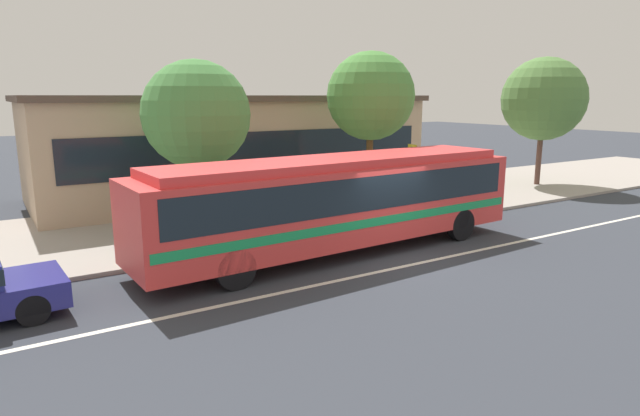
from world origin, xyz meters
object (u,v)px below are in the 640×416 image
pedestrian_waiting_near_sign (250,206)px  street_tree_mid_block (371,96)px  bus_stop_sign (411,171)px  transit_bus (338,198)px  street_tree_near_stop (196,115)px  street_tree_far_end (544,99)px

pedestrian_waiting_near_sign → street_tree_mid_block: (5.68, 1.35, 3.36)m
pedestrian_waiting_near_sign → bus_stop_sign: size_ratio=0.63×
transit_bus → pedestrian_waiting_near_sign: bearing=120.7°
pedestrian_waiting_near_sign → street_tree_near_stop: (-1.02, 1.67, 2.78)m
street_tree_near_stop → transit_bus: bearing=-59.0°
street_tree_mid_block → pedestrian_waiting_near_sign: bearing=-166.6°
street_tree_mid_block → bus_stop_sign: bearing=-76.2°
bus_stop_sign → street_tree_far_end: bearing=12.5°
street_tree_near_stop → bus_stop_sign: bearing=-17.2°
transit_bus → street_tree_near_stop: street_tree_near_stop is taller
street_tree_far_end → street_tree_mid_block: bearing=-177.8°
pedestrian_waiting_near_sign → street_tree_far_end: 17.01m
bus_stop_sign → street_tree_mid_block: size_ratio=0.44×
pedestrian_waiting_near_sign → street_tree_near_stop: street_tree_near_stop is taller
pedestrian_waiting_near_sign → street_tree_near_stop: bearing=121.4°
street_tree_near_stop → street_tree_mid_block: street_tree_mid_block is taller
pedestrian_waiting_near_sign → bus_stop_sign: 6.21m
bus_stop_sign → street_tree_near_stop: (-7.17, 2.22, 2.07)m
street_tree_mid_block → street_tree_far_end: (10.93, 0.43, -0.13)m
transit_bus → street_tree_far_end: 15.91m
bus_stop_sign → street_tree_mid_block: 3.28m
transit_bus → street_tree_far_end: size_ratio=1.92×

